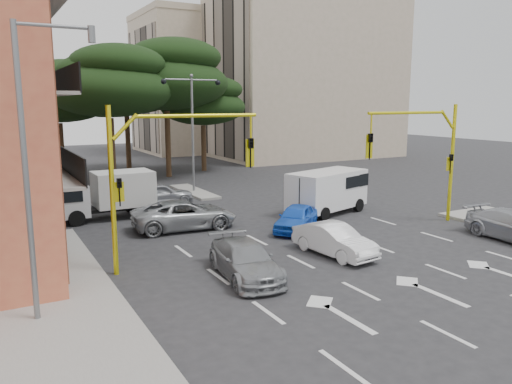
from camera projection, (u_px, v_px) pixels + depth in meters
ground at (341, 254)px, 20.28m from camera, size 120.00×120.00×0.00m
sidewalk_left at (52, 370)px, 11.36m from camera, size 5.00×26.00×0.15m
median_strip at (194, 192)px, 34.06m from camera, size 1.40×6.00×0.15m
apartment_beige_near at (305, 73)px, 55.68m from camera, size 20.20×12.15×18.70m
apartment_beige_far at (205, 84)px, 62.87m from camera, size 16.20×12.15×16.70m
pine_left_near at (110, 81)px, 35.98m from camera, size 9.15×9.15×10.23m
pine_center at (167, 74)px, 39.96m from camera, size 9.98×9.98×11.16m
pine_left_far at (58, 91)px, 38.12m from camera, size 8.32×8.32×9.30m
pine_right at (204, 101)px, 43.95m from camera, size 7.49×7.49×8.37m
pine_back at (126, 85)px, 43.44m from camera, size 9.15×9.15×10.23m
signal_mast_right at (428, 148)px, 24.54m from camera, size 5.79×0.37×6.00m
signal_mast_left at (161, 164)px, 18.07m from camera, size 5.79×0.37×6.00m
street_lamp_left at (33, 155)px, 13.22m from camera, size 2.08×0.20×8.00m
street_lamp_center at (192, 112)px, 33.11m from camera, size 4.16×0.36×7.77m
car_white_hatch at (334, 240)px, 20.06m from camera, size 1.74×3.95×1.26m
car_blue_compact at (296, 218)px, 23.93m from camera, size 3.73×3.51×1.25m
car_silver_wagon at (245, 260)px, 17.51m from camera, size 2.30×4.50×1.25m
car_silver_cross_a at (185, 215)px, 24.25m from camera, size 5.26×2.78×1.41m
car_silver_cross_b at (159, 194)px, 29.73m from camera, size 4.19×1.89×1.40m
van_white at (327, 192)px, 27.58m from camera, size 5.23×3.46×2.41m
box_truck_a at (106, 196)px, 26.25m from camera, size 5.06×2.18×2.48m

